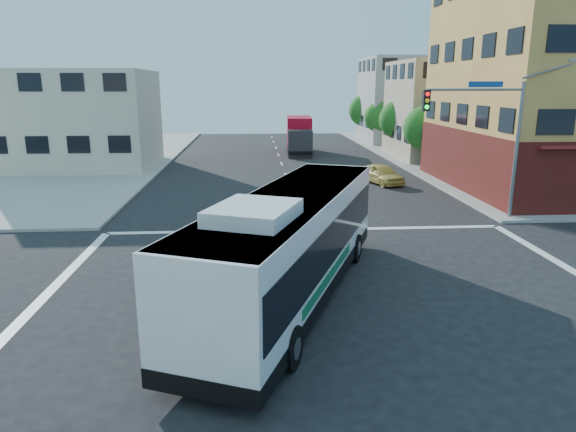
{
  "coord_description": "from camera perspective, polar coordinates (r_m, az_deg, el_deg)",
  "views": [
    {
      "loc": [
        -2.49,
        -14.31,
        6.84
      ],
      "look_at": [
        -1.23,
        4.36,
        2.03
      ],
      "focal_mm": 32.0,
      "sensor_mm": 36.0,
      "label": 1
    }
  ],
  "objects": [
    {
      "name": "ground",
      "position": [
        16.06,
        5.53,
        -10.88
      ],
      "size": [
        120.0,
        120.0,
        0.0
      ],
      "primitive_type": "plane",
      "color": "black",
      "rests_on": "ground"
    },
    {
      "name": "building_east_near",
      "position": [
        52.12,
        18.44,
        11.12
      ],
      "size": [
        12.06,
        10.06,
        9.0
      ],
      "color": "tan",
      "rests_on": "ground"
    },
    {
      "name": "building_east_far",
      "position": [
        65.29,
        13.83,
        12.39
      ],
      "size": [
        12.06,
        10.06,
        10.0
      ],
      "color": "#9D9D98",
      "rests_on": "ground"
    },
    {
      "name": "building_west",
      "position": [
        46.7,
        -22.32,
        9.87
      ],
      "size": [
        12.06,
        10.06,
        8.0
      ],
      "color": "beige",
      "rests_on": "ground"
    },
    {
      "name": "signal_mast_ne",
      "position": [
        27.55,
        21.29,
        9.57
      ],
      "size": [
        7.91,
        1.13,
        8.07
      ],
      "color": "slate",
      "rests_on": "ground"
    },
    {
      "name": "street_tree_a",
      "position": [
        44.74,
        15.14,
        9.74
      ],
      "size": [
        3.6,
        3.6,
        5.53
      ],
      "color": "#3A2715",
      "rests_on": "ground"
    },
    {
      "name": "street_tree_b",
      "position": [
        52.35,
        12.33,
        10.7
      ],
      "size": [
        3.8,
        3.8,
        5.79
      ],
      "color": "#3A2715",
      "rests_on": "ground"
    },
    {
      "name": "street_tree_c",
      "position": [
        60.08,
        10.2,
        10.95
      ],
      "size": [
        3.4,
        3.4,
        5.29
      ],
      "color": "#3A2715",
      "rests_on": "ground"
    },
    {
      "name": "street_tree_d",
      "position": [
        67.85,
        8.58,
        11.74
      ],
      "size": [
        4.0,
        4.0,
        6.03
      ],
      "color": "#3A2715",
      "rests_on": "ground"
    },
    {
      "name": "transit_bus",
      "position": [
        16.51,
        0.44,
        -3.04
      ],
      "size": [
        7.45,
        13.16,
        3.87
      ],
      "rotation": [
        0.0,
        0.0,
        -0.38
      ],
      "color": "black",
      "rests_on": "ground"
    },
    {
      "name": "box_truck",
      "position": [
        52.78,
        1.27,
        8.87
      ],
      "size": [
        2.81,
        8.16,
        3.62
      ],
      "rotation": [
        0.0,
        0.0,
        -0.06
      ],
      "color": "#28282D",
      "rests_on": "ground"
    },
    {
      "name": "parked_car",
      "position": [
        37.06,
        10.35,
        4.63
      ],
      "size": [
        2.88,
        4.41,
        1.4
      ],
      "primitive_type": "imported",
      "rotation": [
        0.0,
        0.0,
        0.33
      ],
      "color": "#D5B958",
      "rests_on": "ground"
    }
  ]
}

